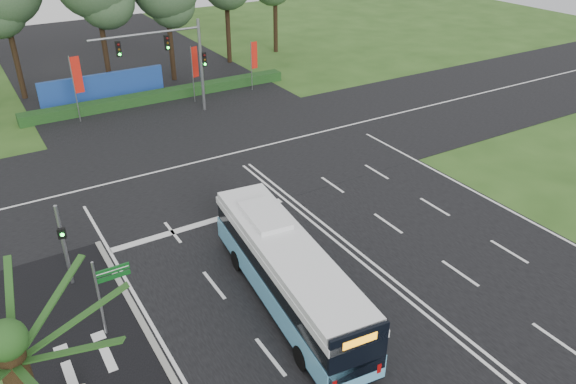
{
  "coord_description": "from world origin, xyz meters",
  "views": [
    {
      "loc": [
        -14.02,
        -18.49,
        15.47
      ],
      "look_at": [
        -1.58,
        2.0,
        2.35
      ],
      "focal_mm": 35.0,
      "sensor_mm": 36.0,
      "label": 1
    }
  ],
  "objects": [
    {
      "name": "traffic_light_gantry",
      "position": [
        0.21,
        20.5,
        4.66
      ],
      "size": [
        8.41,
        0.28,
        7.0
      ],
      "color": "gray",
      "rests_on": "ground"
    },
    {
      "name": "hedge",
      "position": [
        0.0,
        24.5,
        0.4
      ],
      "size": [
        22.0,
        1.2,
        0.8
      ],
      "primitive_type": "cube",
      "color": "#143914",
      "rests_on": "ground"
    },
    {
      "name": "banner_flag_mid",
      "position": [
        2.32,
        22.72,
        2.96
      ],
      "size": [
        0.64,
        0.27,
        4.54
      ],
      "rotation": [
        0.0,
        0.0,
        0.34
      ],
      "color": "gray",
      "rests_on": "ground"
    },
    {
      "name": "city_bus",
      "position": [
        -4.42,
        -2.66,
        1.6
      ],
      "size": [
        3.46,
        11.22,
        3.17
      ],
      "rotation": [
        0.0,
        0.0,
        -0.11
      ],
      "color": "#5BAAD3",
      "rests_on": "ground"
    },
    {
      "name": "blue_hoarding",
      "position": [
        -4.0,
        27.0,
        1.1
      ],
      "size": [
        10.0,
        0.3,
        2.2
      ],
      "primitive_type": "cube",
      "color": "navy",
      "rests_on": "ground"
    },
    {
      "name": "street_sign",
      "position": [
        -11.17,
        -0.57,
        2.22
      ],
      "size": [
        1.35,
        0.1,
        3.46
      ],
      "rotation": [
        0.0,
        0.0,
        0.0
      ],
      "color": "gray",
      "rests_on": "ground"
    },
    {
      "name": "pedestrian_signal",
      "position": [
        -11.88,
        3.36,
        2.17
      ],
      "size": [
        0.37,
        0.44,
        3.98
      ],
      "rotation": [
        0.0,
        0.0,
        -0.31
      ],
      "color": "gray",
      "rests_on": "ground"
    },
    {
      "name": "ground",
      "position": [
        0.0,
        0.0,
        0.0
      ],
      "size": [
        120.0,
        120.0,
        0.0
      ],
      "primitive_type": "plane",
      "color": "#2A4D19",
      "rests_on": "ground"
    },
    {
      "name": "banner_flag_left",
      "position": [
        -6.66,
        23.01,
        3.22
      ],
      "size": [
        0.73,
        0.12,
        4.97
      ],
      "rotation": [
        0.0,
        0.0,
        0.09
      ],
      "color": "gray",
      "rests_on": "ground"
    },
    {
      "name": "kerb_strip",
      "position": [
        -10.1,
        -3.0,
        0.06
      ],
      "size": [
        0.25,
        18.0,
        0.12
      ],
      "primitive_type": "cube",
      "color": "gray",
      "rests_on": "ground"
    },
    {
      "name": "palm_tree",
      "position": [
        -14.5,
        -8.0,
        6.44
      ],
      "size": [
        3.2,
        3.2,
        7.65
      ],
      "color": "#382614",
      "rests_on": "ground"
    },
    {
      "name": "road_main",
      "position": [
        0.0,
        0.0,
        0.02
      ],
      "size": [
        20.0,
        120.0,
        0.04
      ],
      "primitive_type": "cube",
      "color": "black",
      "rests_on": "ground"
    },
    {
      "name": "road_cross",
      "position": [
        0.0,
        12.0,
        0.03
      ],
      "size": [
        120.0,
        14.0,
        0.05
      ],
      "primitive_type": "cube",
      "color": "black",
      "rests_on": "ground"
    },
    {
      "name": "banner_flag_right",
      "position": [
        7.74,
        22.93,
        2.75
      ],
      "size": [
        0.62,
        0.09,
        4.2
      ],
      "rotation": [
        0.0,
        0.0,
        0.06
      ],
      "color": "gray",
      "rests_on": "ground"
    }
  ]
}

